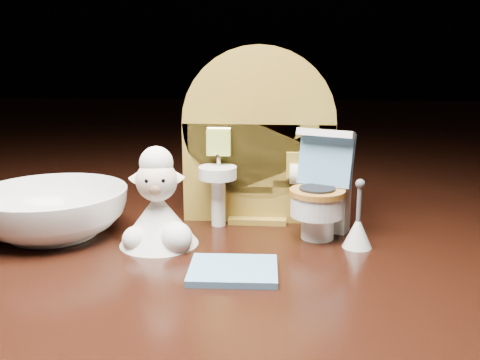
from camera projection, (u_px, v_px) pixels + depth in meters
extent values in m
cube|color=#38160C|center=(253.00, 305.00, 0.42)|extent=(2.50, 2.50, 0.10)
cube|color=olive|center=(258.00, 172.00, 0.46)|extent=(0.13, 0.02, 0.09)
cylinder|color=olive|center=(259.00, 123.00, 0.45)|extent=(0.13, 0.02, 0.13)
cube|color=olive|center=(258.00, 217.00, 0.47)|extent=(0.05, 0.04, 0.01)
cylinder|color=white|center=(218.00, 200.00, 0.45)|extent=(0.01, 0.01, 0.04)
cylinder|color=white|center=(218.00, 173.00, 0.44)|extent=(0.03, 0.03, 0.01)
cylinder|color=silver|center=(219.00, 159.00, 0.45)|extent=(0.00, 0.00, 0.01)
cube|color=#B6CB50|center=(219.00, 142.00, 0.45)|extent=(0.02, 0.01, 0.02)
cube|color=olive|center=(301.00, 165.00, 0.45)|extent=(0.02, 0.01, 0.02)
cylinder|color=#F3E5BD|center=(301.00, 174.00, 0.44)|extent=(0.02, 0.02, 0.02)
cylinder|color=white|center=(317.00, 226.00, 0.43)|extent=(0.03, 0.03, 0.02)
cylinder|color=white|center=(317.00, 205.00, 0.42)|extent=(0.04, 0.04, 0.02)
cylinder|color=#A16522|center=(317.00, 192.00, 0.42)|extent=(0.04, 0.04, 0.00)
cube|color=white|center=(328.00, 200.00, 0.44)|extent=(0.04, 0.03, 0.05)
cube|color=#5B94C3|center=(326.00, 159.00, 0.43)|extent=(0.05, 0.03, 0.04)
cube|color=white|center=(325.00, 133.00, 0.42)|extent=(0.05, 0.03, 0.01)
cylinder|color=#93A43E|center=(341.00, 162.00, 0.43)|extent=(0.01, 0.01, 0.01)
cube|color=#5B94C3|center=(233.00, 270.00, 0.36)|extent=(0.06, 0.05, 0.00)
cone|color=white|center=(358.00, 232.00, 0.41)|extent=(0.02, 0.02, 0.02)
cylinder|color=#59595B|center=(359.00, 203.00, 0.40)|extent=(0.00, 0.00, 0.03)
sphere|color=#59595B|center=(360.00, 184.00, 0.40)|extent=(0.01, 0.01, 0.01)
cone|color=white|center=(158.00, 219.00, 0.41)|extent=(0.06, 0.06, 0.04)
sphere|color=white|center=(176.00, 238.00, 0.40)|extent=(0.02, 0.02, 0.02)
sphere|color=white|center=(136.00, 239.00, 0.40)|extent=(0.02, 0.02, 0.02)
sphere|color=beige|center=(157.00, 181.00, 0.40)|extent=(0.03, 0.03, 0.03)
sphere|color=tan|center=(155.00, 188.00, 0.39)|extent=(0.01, 0.01, 0.01)
sphere|color=white|center=(156.00, 163.00, 0.40)|extent=(0.03, 0.03, 0.03)
cone|color=beige|center=(138.00, 175.00, 0.40)|extent=(0.02, 0.01, 0.01)
cone|color=beige|center=(176.00, 175.00, 0.40)|extent=(0.02, 0.01, 0.01)
sphere|color=black|center=(147.00, 181.00, 0.39)|extent=(0.00, 0.00, 0.00)
sphere|color=black|center=(163.00, 181.00, 0.39)|extent=(0.00, 0.00, 0.00)
imported|color=white|center=(52.00, 212.00, 0.43)|extent=(0.16, 0.16, 0.04)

